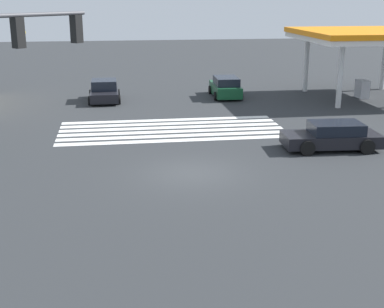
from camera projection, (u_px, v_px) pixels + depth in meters
The scene contains 6 objects.
ground_plane at pixel (192, 173), 22.77m from camera, with size 138.06×138.06×0.00m, color #2B2D30.
crosswalk_markings at pixel (172, 129), 30.10m from camera, with size 12.56×5.35×0.01m.
car_2 at pixel (332, 136), 26.12m from camera, with size 4.80×2.41×1.34m.
car_4 at pixel (225, 87), 39.45m from camera, with size 2.18×4.35×1.52m.
car_5 at pixel (104, 91), 38.00m from camera, with size 2.21×4.16×1.49m.
gas_station_canopy at pixel (367, 37), 38.12m from camera, with size 9.34×9.34×4.88m.
Camera 1 is at (3.15, 21.34, 7.31)m, focal length 50.00 mm.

